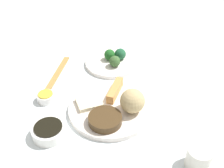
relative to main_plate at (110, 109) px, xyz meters
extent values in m
cube|color=white|center=(-0.03, -0.04, -0.02)|extent=(2.20, 2.20, 0.02)
cylinder|color=white|center=(0.00, 0.00, 0.00)|extent=(0.27, 0.27, 0.02)
sphere|color=tan|center=(-0.06, 0.03, 0.05)|extent=(0.08, 0.08, 0.08)
cube|color=#DB944E|center=(-0.03, -0.06, 0.02)|extent=(0.08, 0.11, 0.03)
cube|color=beige|center=(0.06, -0.03, 0.01)|extent=(0.09, 0.08, 0.01)
cylinder|color=#45311A|center=(0.03, 0.06, 0.02)|extent=(0.10, 0.10, 0.02)
cylinder|color=white|center=(-0.06, -0.26, 0.00)|extent=(0.21, 0.21, 0.01)
sphere|color=#3A6130|center=(-0.07, -0.23, 0.03)|extent=(0.04, 0.04, 0.04)
sphere|color=#1F5C22|center=(-0.06, -0.28, 0.03)|extent=(0.04, 0.04, 0.04)
sphere|color=#1F5836|center=(-0.10, -0.28, 0.03)|extent=(0.04, 0.04, 0.04)
cylinder|color=white|center=(0.20, 0.06, 0.01)|extent=(0.10, 0.10, 0.03)
cylinder|color=black|center=(0.20, 0.06, 0.03)|extent=(0.08, 0.08, 0.00)
cylinder|color=white|center=(0.20, -0.10, 0.00)|extent=(0.06, 0.06, 0.03)
cylinder|color=yellow|center=(0.20, -0.10, 0.02)|extent=(0.05, 0.05, 0.00)
cylinder|color=silver|center=(-0.18, 0.25, 0.02)|extent=(0.07, 0.07, 0.06)
cube|color=#AE8342|center=(0.15, -0.24, 0.00)|extent=(0.11, 0.22, 0.01)
camera|label=1|loc=(0.14, 0.66, 0.61)|focal=45.45mm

